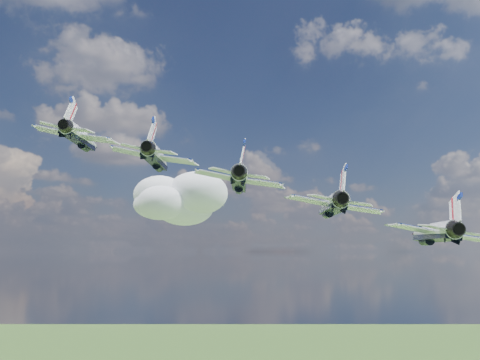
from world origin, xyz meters
name	(u,v)px	position (x,y,z in m)	size (l,w,h in m)	color
cloud_far	(173,201)	(60.90, 206.03, 162.79)	(55.05, 43.25, 21.63)	white
jet_0	(82,137)	(-13.23, -2.93, 151.15)	(11.31, 16.75, 5.00)	white
jet_1	(157,158)	(-3.75, -10.33, 147.57)	(11.31, 16.75, 5.00)	white
jet_2	(240,180)	(5.73, -17.74, 143.99)	(11.31, 16.75, 5.00)	silver
jet_3	(331,205)	(15.22, -25.14, 140.41)	(11.31, 16.75, 5.00)	white
jet_4	(432,232)	(24.70, -32.54, 136.83)	(11.31, 16.75, 5.00)	white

